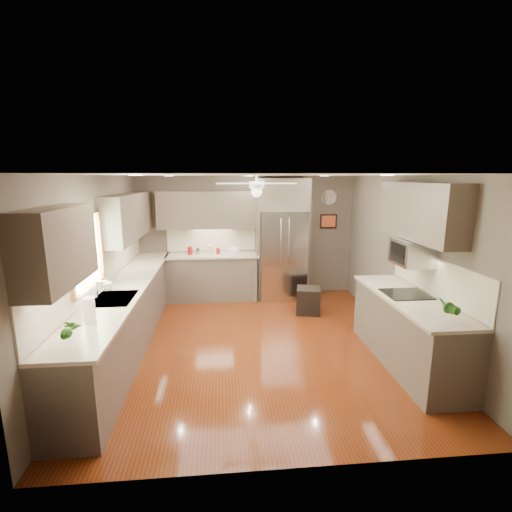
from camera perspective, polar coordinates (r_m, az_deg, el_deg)
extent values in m
plane|color=#492109|center=(5.79, 0.37, -13.21)|extent=(5.00, 5.00, 0.00)
plane|color=white|center=(5.24, 0.40, 12.35)|extent=(5.00, 5.00, 0.00)
plane|color=brown|center=(7.83, -1.46, 3.07)|extent=(4.50, 0.00, 4.50)
plane|color=brown|center=(3.02, 5.25, -11.89)|extent=(4.50, 0.00, 4.50)
plane|color=brown|center=(5.63, -23.08, -1.49)|extent=(0.00, 5.00, 5.00)
plane|color=brown|center=(6.03, 22.17, -0.55)|extent=(0.00, 5.00, 5.00)
cylinder|color=maroon|center=(7.57, -10.10, 0.81)|extent=(0.12, 0.12, 0.16)
cylinder|color=silver|center=(7.55, -8.89, 0.75)|extent=(0.11, 0.11, 0.15)
cylinder|color=beige|center=(7.54, -7.14, 0.93)|extent=(0.14, 0.14, 0.20)
cylinder|color=maroon|center=(7.56, -5.85, 0.77)|extent=(0.11, 0.11, 0.13)
imported|color=white|center=(5.39, -21.78, -4.20)|extent=(0.12, 0.13, 0.21)
imported|color=#205117|center=(3.89, -26.93, -10.06)|extent=(0.17, 0.12, 0.32)
imported|color=#205117|center=(4.57, 27.31, -6.93)|extent=(0.19, 0.17, 0.30)
imported|color=beige|center=(7.55, -3.39, 0.55)|extent=(0.28, 0.28, 0.06)
cube|color=#50463A|center=(5.91, -19.19, -8.68)|extent=(0.60, 4.70, 0.90)
cube|color=#C0AE9A|center=(5.76, -19.37, -4.29)|extent=(0.65, 4.70, 0.04)
cube|color=beige|center=(5.77, -22.50, -1.62)|extent=(0.02, 4.70, 0.50)
cube|color=#50463A|center=(7.69, -6.68, -3.28)|extent=(1.85, 0.60, 0.90)
cube|color=#C0AE9A|center=(7.56, -6.77, 0.13)|extent=(1.85, 0.65, 0.04)
cube|color=beige|center=(7.81, -6.77, 2.60)|extent=(1.85, 0.02, 0.50)
cube|color=#50463A|center=(3.99, -28.29, 1.24)|extent=(0.33, 1.20, 0.75)
cube|color=#50463A|center=(6.73, -18.85, 5.89)|extent=(0.33, 2.40, 0.75)
cube|color=#50463A|center=(7.58, -6.91, 7.07)|extent=(2.15, 0.33, 0.75)
cube|color=#50463A|center=(5.36, 23.94, 6.29)|extent=(0.33, 1.70, 0.75)
cube|color=#BFF2B2|center=(5.10, -24.85, 0.49)|extent=(0.01, 1.00, 0.80)
cube|color=brown|center=(5.03, -25.02, 5.30)|extent=(0.05, 1.12, 0.06)
cube|color=brown|center=(5.18, -24.17, -4.17)|extent=(0.05, 1.12, 0.06)
cube|color=brown|center=(4.60, -26.70, -0.83)|extent=(0.05, 0.06, 0.80)
cube|color=brown|center=(5.58, -22.85, 1.58)|extent=(0.05, 0.06, 0.80)
cube|color=silver|center=(5.16, -21.02, -6.26)|extent=(0.50, 0.70, 0.03)
cube|color=#262626|center=(5.17, -20.99, -6.62)|extent=(0.44, 0.62, 0.05)
cylinder|color=silver|center=(5.18, -23.26, -4.91)|extent=(0.02, 0.02, 0.24)
cylinder|color=silver|center=(5.13, -22.74, -3.63)|extent=(0.16, 0.02, 0.02)
cube|color=silver|center=(7.62, 4.00, 0.19)|extent=(0.92, 0.72, 1.82)
cube|color=black|center=(7.35, 4.40, -2.30)|extent=(0.88, 0.02, 0.02)
cube|color=black|center=(7.22, 4.49, 2.27)|extent=(0.01, 0.02, 1.00)
cylinder|color=silver|center=(7.17, 3.90, 2.22)|extent=(0.02, 0.02, 0.90)
cylinder|color=silver|center=(7.20, 5.16, 2.23)|extent=(0.02, 0.02, 0.90)
cube|color=#50463A|center=(7.52, 4.07, 9.46)|extent=(1.04, 0.60, 0.63)
cube|color=#50463A|center=(7.61, 0.21, 0.21)|extent=(0.06, 0.60, 1.82)
cube|color=#50463A|center=(7.77, 7.57, 0.35)|extent=(0.06, 0.60, 1.82)
cube|color=#50463A|center=(5.44, 22.29, -10.73)|extent=(0.65, 2.20, 0.90)
cube|color=#C0AE9A|center=(5.28, 22.56, -6.02)|extent=(0.70, 2.20, 0.04)
cube|color=beige|center=(5.36, 25.92, -2.92)|extent=(0.02, 2.20, 0.50)
cube|color=black|center=(5.35, 22.08, -5.45)|extent=(0.56, 0.52, 0.01)
cube|color=silver|center=(5.41, 22.94, 0.51)|extent=(0.42, 0.55, 0.34)
cube|color=black|center=(5.31, 20.94, 0.48)|extent=(0.02, 0.40, 0.26)
cylinder|color=white|center=(5.54, 0.08, 11.92)|extent=(0.03, 0.03, 0.08)
cylinder|color=white|center=(5.54, 0.08, 10.89)|extent=(0.22, 0.22, 0.10)
sphere|color=white|center=(5.54, 0.08, 9.85)|extent=(0.16, 0.16, 0.16)
cube|color=white|center=(5.58, 3.73, 11.08)|extent=(0.48, 0.11, 0.01)
cube|color=white|center=(5.89, -0.25, 11.15)|extent=(0.11, 0.48, 0.01)
cube|color=white|center=(5.52, -3.61, 11.07)|extent=(0.48, 0.11, 0.01)
cube|color=white|center=(5.19, 0.46, 11.03)|extent=(0.11, 0.48, 0.01)
cylinder|color=white|center=(6.57, -13.31, 11.93)|extent=(0.14, 0.14, 0.01)
cylinder|color=white|center=(6.76, 10.52, 12.04)|extent=(0.14, 0.14, 0.01)
cylinder|color=white|center=(4.11, -18.04, 11.76)|extent=(0.14, 0.14, 0.01)
cylinder|color=white|center=(4.41, 19.52, 11.65)|extent=(0.14, 0.14, 0.01)
cylinder|color=white|center=(7.03, -1.11, 12.23)|extent=(0.14, 0.14, 0.01)
cylinder|color=white|center=(8.04, 11.21, 8.82)|extent=(0.30, 0.03, 0.30)
cylinder|color=silver|center=(8.02, 11.24, 8.82)|extent=(0.29, 0.00, 0.29)
cube|color=black|center=(8.08, 11.08, 5.28)|extent=(0.36, 0.03, 0.30)
cube|color=#CA4F28|center=(8.06, 11.11, 5.27)|extent=(0.30, 0.01, 0.24)
cube|color=black|center=(6.97, 8.05, -6.87)|extent=(0.52, 0.52, 0.48)
cube|color=black|center=(6.90, 8.11, -5.02)|extent=(0.49, 0.49, 0.03)
cylinder|color=white|center=(4.38, -24.23, -7.62)|extent=(0.12, 0.12, 0.28)
cylinder|color=silver|center=(4.37, -24.24, -7.49)|extent=(0.02, 0.02, 0.30)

